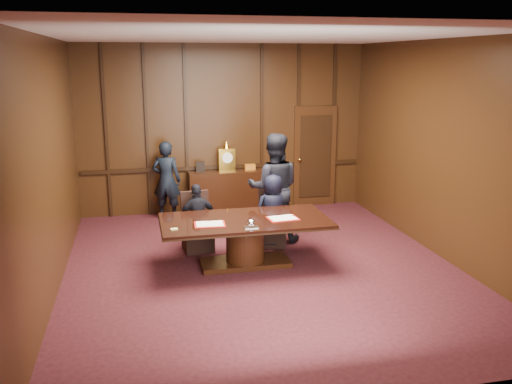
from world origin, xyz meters
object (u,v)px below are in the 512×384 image
(witness_right, at_px, (274,188))
(witness_left, at_px, (167,180))
(signatory_right, at_px, (273,210))
(sideboard, at_px, (227,190))
(conference_table, at_px, (245,234))
(signatory_left, at_px, (198,218))

(witness_right, bearing_deg, witness_left, -31.80)
(signatory_right, height_order, witness_right, witness_right)
(sideboard, relative_size, conference_table, 0.61)
(sideboard, bearing_deg, signatory_right, -79.48)
(signatory_left, bearing_deg, witness_right, -179.25)
(signatory_left, relative_size, signatory_right, 0.91)
(sideboard, height_order, signatory_right, sideboard)
(witness_right, bearing_deg, conference_table, 69.70)
(signatory_left, bearing_deg, conference_table, 118.11)
(witness_left, bearing_deg, sideboard, -153.75)
(signatory_left, relative_size, witness_right, 0.60)
(conference_table, bearing_deg, witness_right, 55.81)
(sideboard, height_order, witness_right, witness_right)
(witness_left, bearing_deg, signatory_left, 119.34)
(conference_table, bearing_deg, signatory_left, 129.09)
(witness_left, xyz_separation_m, witness_right, (1.77, -1.82, 0.17))
(signatory_left, xyz_separation_m, signatory_right, (1.30, 0.00, 0.05))
(sideboard, bearing_deg, witness_left, -172.78)
(conference_table, distance_m, signatory_left, 1.03)
(conference_table, bearing_deg, sideboard, 85.71)
(conference_table, xyz_separation_m, witness_right, (0.74, 1.09, 0.46))
(signatory_right, bearing_deg, conference_table, 46.56)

